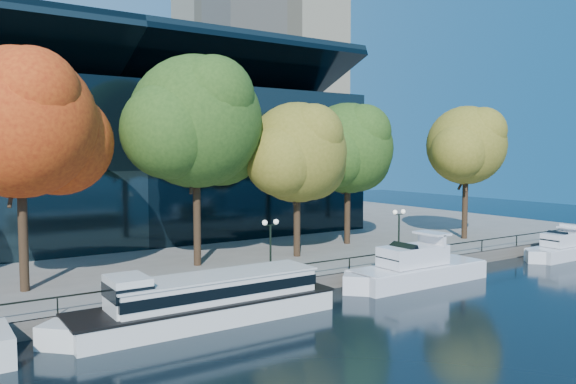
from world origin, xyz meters
TOP-DOWN VIEW (x-y plane):
  - ground at (0.00, 0.00)m, footprint 160.00×160.00m
  - promenade at (0.00, 36.38)m, footprint 90.00×67.08m
  - railing at (0.00, 3.25)m, footprint 88.20×0.08m
  - convention_building at (-4.00, 31.79)m, footprint 50.00×24.57m
  - office_tower at (28.00, 55.00)m, footprint 22.50×22.50m
  - tour_boat at (-7.91, 0.72)m, footprint 16.74×3.73m
  - cruiser_near at (9.03, 0.81)m, footprint 12.64×3.26m
  - cruiser_far at (27.42, 0.35)m, footprint 9.23×2.56m
  - tree_1 at (-15.41, 9.79)m, footprint 11.53×9.46m
  - tree_2 at (-3.11, 11.21)m, footprint 12.43×10.19m
  - tree_3 at (5.31, 10.13)m, footprint 10.27×8.42m
  - tree_4 at (12.95, 12.83)m, footprint 10.56×8.66m
  - tree_5 at (24.75, 8.79)m, footprint 9.71×7.96m
  - lamp_1 at (-0.96, 4.50)m, footprint 1.26×0.36m
  - lamp_2 at (11.18, 4.50)m, footprint 1.26×0.36m

SIDE VIEW (x-z plane):
  - ground at x=0.00m, z-range 0.00..0.00m
  - promenade at x=0.00m, z-range 0.00..1.00m
  - cruiser_far at x=27.42m, z-range -0.55..2.46m
  - cruiser_near at x=9.03m, z-range -0.69..2.97m
  - tour_boat at x=-7.91m, z-range -0.24..2.94m
  - railing at x=0.00m, z-range 1.44..2.43m
  - lamp_1 at x=-0.96m, z-range 1.97..6.00m
  - lamp_2 at x=11.18m, z-range 1.97..6.00m
  - convention_building at x=-4.00m, z-range -2.21..19.22m
  - tree_3 at x=5.31m, z-range 3.06..15.76m
  - tree_4 at x=12.95m, z-range 3.20..16.42m
  - tree_5 at x=24.75m, z-range 3.54..16.74m
  - tree_1 at x=-15.41m, z-range 3.69..18.69m
  - tree_2 at x=-3.11m, z-range 3.74..19.60m
  - office_tower at x=28.00m, z-range 0.07..65.97m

